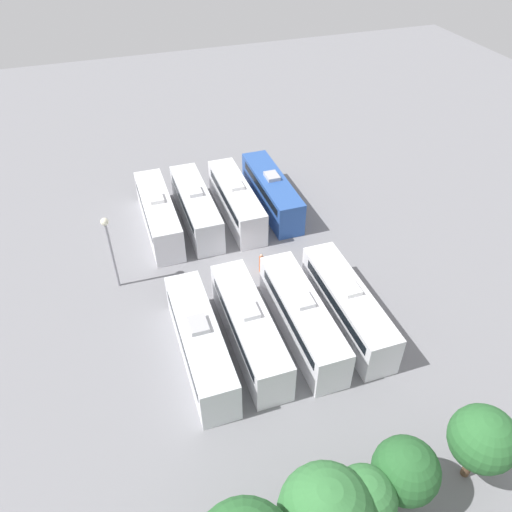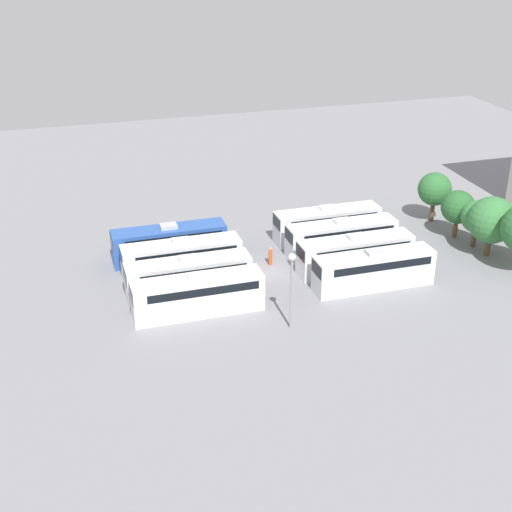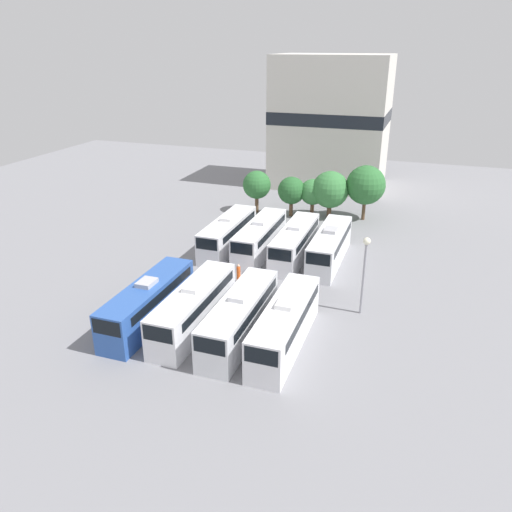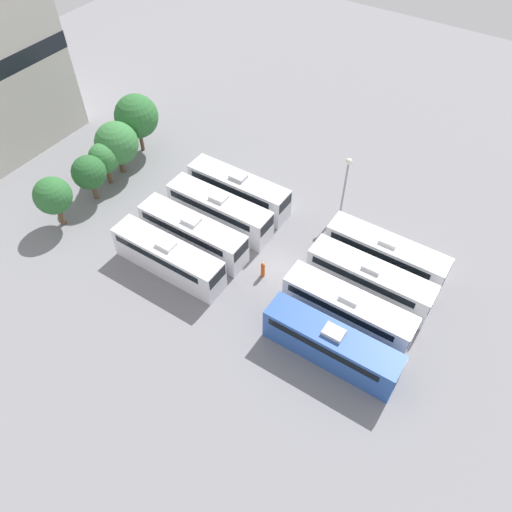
{
  "view_description": "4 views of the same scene",
  "coord_description": "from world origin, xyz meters",
  "px_view_note": "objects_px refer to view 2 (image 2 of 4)",
  "views": [
    {
      "loc": [
        9.08,
        30.46,
        27.61
      ],
      "look_at": [
        -0.61,
        1.82,
        2.69
      ],
      "focal_mm": 35.0,
      "sensor_mm": 36.0,
      "label": 1
    },
    {
      "loc": [
        56.63,
        -18.52,
        29.96
      ],
      "look_at": [
        1.9,
        -1.71,
        2.77
      ],
      "focal_mm": 50.0,
      "sensor_mm": 36.0,
      "label": 2
    },
    {
      "loc": [
        13.73,
        -37.99,
        20.43
      ],
      "look_at": [
        -0.05,
        1.69,
        2.46
      ],
      "focal_mm": 35.0,
      "sensor_mm": 36.0,
      "label": 3
    },
    {
      "loc": [
        -25.92,
        -14.52,
        34.88
      ],
      "look_at": [
        -1.91,
        1.18,
        2.83
      ],
      "focal_mm": 35.0,
      "sensor_mm": 36.0,
      "label": 4
    }
  ],
  "objects_px": {
    "bus_1": "(182,257)",
    "tree_0": "(435,189)",
    "bus_2": "(189,276)",
    "tree_2": "(477,217)",
    "bus_3": "(198,294)",
    "bus_0": "(170,242)",
    "tree_3": "(492,220)",
    "bus_5": "(342,237)",
    "bus_4": "(327,223)",
    "bus_6": "(356,253)",
    "worker_person": "(270,257)",
    "light_pole": "(292,277)",
    "tree_1": "(458,207)",
    "bus_7": "(374,269)"
  },
  "relations": [
    {
      "from": "bus_1",
      "to": "tree_0",
      "type": "distance_m",
      "value": 29.13
    },
    {
      "from": "bus_2",
      "to": "tree_2",
      "type": "xyz_separation_m",
      "value": [
        -1.41,
        29.47,
        1.44
      ]
    },
    {
      "from": "bus_3",
      "to": "tree_0",
      "type": "distance_m",
      "value": 31.34
    },
    {
      "from": "bus_0",
      "to": "tree_3",
      "type": "bearing_deg",
      "value": 74.47
    },
    {
      "from": "bus_3",
      "to": "bus_5",
      "type": "bearing_deg",
      "value": 114.66
    },
    {
      "from": "bus_4",
      "to": "bus_6",
      "type": "xyz_separation_m",
      "value": [
        7.45,
        -0.22,
        0.0
      ]
    },
    {
      "from": "bus_6",
      "to": "worker_person",
      "type": "distance_m",
      "value": 8.05
    },
    {
      "from": "light_pole",
      "to": "tree_2",
      "type": "relative_size",
      "value": 1.36
    },
    {
      "from": "tree_3",
      "to": "tree_1",
      "type": "bearing_deg",
      "value": -171.48
    },
    {
      "from": "bus_3",
      "to": "bus_7",
      "type": "distance_m",
      "value": 16.01
    },
    {
      "from": "bus_3",
      "to": "tree_1",
      "type": "distance_m",
      "value": 29.91
    },
    {
      "from": "bus_1",
      "to": "tree_0",
      "type": "relative_size",
      "value": 2.0
    },
    {
      "from": "bus_5",
      "to": "tree_1",
      "type": "xyz_separation_m",
      "value": [
        -0.16,
        12.82,
        1.54
      ]
    },
    {
      "from": "bus_3",
      "to": "bus_7",
      "type": "bearing_deg",
      "value": 89.93
    },
    {
      "from": "worker_person",
      "to": "bus_1",
      "type": "bearing_deg",
      "value": -92.87
    },
    {
      "from": "bus_1",
      "to": "bus_4",
      "type": "relative_size",
      "value": 1.0
    },
    {
      "from": "bus_4",
      "to": "bus_6",
      "type": "distance_m",
      "value": 7.46
    },
    {
      "from": "tree_0",
      "to": "tree_2",
      "type": "height_order",
      "value": "tree_0"
    },
    {
      "from": "bus_1",
      "to": "light_pole",
      "type": "relative_size",
      "value": 1.66
    },
    {
      "from": "bus_7",
      "to": "worker_person",
      "type": "height_order",
      "value": "bus_7"
    },
    {
      "from": "tree_1",
      "to": "tree_2",
      "type": "relative_size",
      "value": 1.04
    },
    {
      "from": "bus_1",
      "to": "worker_person",
      "type": "relative_size",
      "value": 6.09
    },
    {
      "from": "bus_1",
      "to": "tree_3",
      "type": "height_order",
      "value": "tree_3"
    },
    {
      "from": "bus_6",
      "to": "tree_3",
      "type": "bearing_deg",
      "value": 86.84
    },
    {
      "from": "worker_person",
      "to": "tree_0",
      "type": "distance_m",
      "value": 21.09
    },
    {
      "from": "bus_3",
      "to": "light_pole",
      "type": "height_order",
      "value": "light_pole"
    },
    {
      "from": "bus_0",
      "to": "bus_1",
      "type": "height_order",
      "value": "same"
    },
    {
      "from": "bus_4",
      "to": "worker_person",
      "type": "height_order",
      "value": "bus_4"
    },
    {
      "from": "bus_0",
      "to": "tree_1",
      "type": "height_order",
      "value": "tree_1"
    },
    {
      "from": "bus_3",
      "to": "bus_2",
      "type": "bearing_deg",
      "value": -179.66
    },
    {
      "from": "tree_0",
      "to": "tree_1",
      "type": "height_order",
      "value": "tree_0"
    },
    {
      "from": "bus_2",
      "to": "light_pole",
      "type": "bearing_deg",
      "value": 39.1
    },
    {
      "from": "tree_0",
      "to": "tree_2",
      "type": "xyz_separation_m",
      "value": [
        7.23,
        0.62,
        -0.44
      ]
    },
    {
      "from": "tree_0",
      "to": "tree_1",
      "type": "bearing_deg",
      "value": 0.92
    },
    {
      "from": "bus_1",
      "to": "bus_3",
      "type": "distance_m",
      "value": 7.36
    },
    {
      "from": "tree_1",
      "to": "light_pole",
      "type": "bearing_deg",
      "value": -61.56
    },
    {
      "from": "bus_4",
      "to": "tree_3",
      "type": "distance_m",
      "value": 15.98
    },
    {
      "from": "bus_2",
      "to": "tree_0",
      "type": "distance_m",
      "value": 30.17
    },
    {
      "from": "bus_5",
      "to": "tree_2",
      "type": "bearing_deg",
      "value": 79.56
    },
    {
      "from": "bus_6",
      "to": "bus_7",
      "type": "relative_size",
      "value": 1.0
    },
    {
      "from": "bus_0",
      "to": "bus_3",
      "type": "distance_m",
      "value": 11.08
    },
    {
      "from": "bus_4",
      "to": "bus_5",
      "type": "height_order",
      "value": "same"
    },
    {
      "from": "tree_1",
      "to": "tree_3",
      "type": "relative_size",
      "value": 0.85
    },
    {
      "from": "light_pole",
      "to": "bus_7",
      "type": "bearing_deg",
      "value": 115.66
    },
    {
      "from": "worker_person",
      "to": "tree_3",
      "type": "xyz_separation_m",
      "value": [
        4.17,
        21.03,
        2.85
      ]
    },
    {
      "from": "light_pole",
      "to": "tree_3",
      "type": "relative_size",
      "value": 1.1
    },
    {
      "from": "bus_0",
      "to": "bus_5",
      "type": "xyz_separation_m",
      "value": [
        3.69,
        16.36,
        0.0
      ]
    },
    {
      "from": "bus_1",
      "to": "bus_6",
      "type": "relative_size",
      "value": 1.0
    },
    {
      "from": "worker_person",
      "to": "light_pole",
      "type": "relative_size",
      "value": 0.27
    },
    {
      "from": "light_pole",
      "to": "tree_3",
      "type": "height_order",
      "value": "light_pole"
    }
  ]
}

